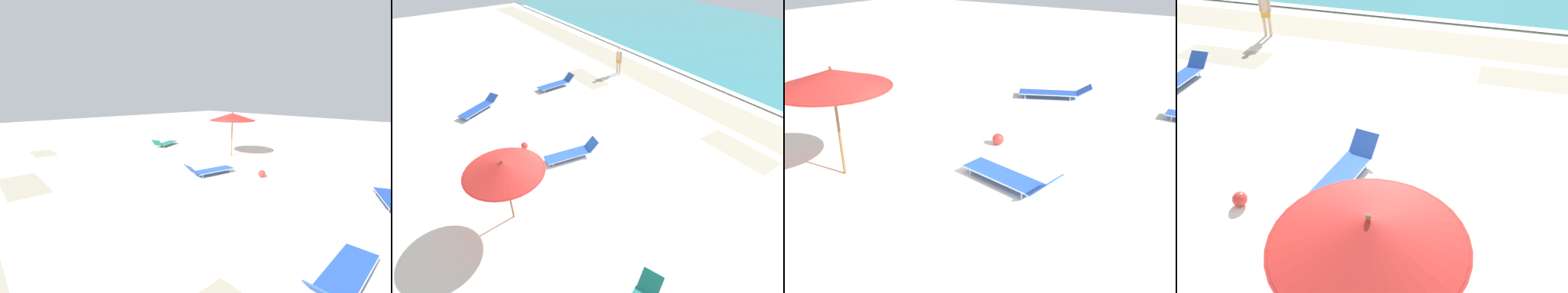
# 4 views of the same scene
# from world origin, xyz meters

# --- Properties ---
(ground_plane) EXTENTS (60.00, 60.00, 0.16)m
(ground_plane) POSITION_xyz_m (0.00, 0.01, -0.08)
(ground_plane) COLOR silver
(beach_umbrella) EXTENTS (2.44, 2.44, 2.43)m
(beach_umbrella) POSITION_xyz_m (0.94, -2.43, 2.16)
(beach_umbrella) COLOR olive
(beach_umbrella) RESTS_ON ground_plane
(sun_lounger_beside_umbrella) EXTENTS (0.96, 2.32, 0.58)m
(sun_lounger_beside_umbrella) POSITION_xyz_m (-0.67, 0.90, 0.21)
(sun_lounger_beside_umbrella) COLOR blue
(sun_lounger_beside_umbrella) RESTS_ON ground_plane
(sun_lounger_near_water_left) EXTENTS (0.69, 2.31, 0.56)m
(sun_lounger_near_water_left) POSITION_xyz_m (-6.87, 3.74, 0.21)
(sun_lounger_near_water_left) COLOR blue
(sun_lounger_near_water_left) RESTS_ON ground_plane
(sun_lounger_near_water_right) EXTENTS (1.59, 2.40, 0.46)m
(sun_lounger_near_water_right) POSITION_xyz_m (-6.68, -0.97, 0.20)
(sun_lounger_near_water_right) COLOR blue
(sun_lounger_near_water_right) RESTS_ON ground_plane
(beachgoer_wading_adult) EXTENTS (0.44, 0.27, 1.76)m
(beachgoer_wading_adult) POSITION_xyz_m (-6.31, 8.02, 1.00)
(beachgoer_wading_adult) COLOR beige
(beachgoer_wading_adult) RESTS_ON ground_plane
(beach_ball) EXTENTS (0.30, 0.30, 0.30)m
(beach_ball) POSITION_xyz_m (-2.34, -0.47, 0.15)
(beach_ball) COLOR red
(beach_ball) RESTS_ON ground_plane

